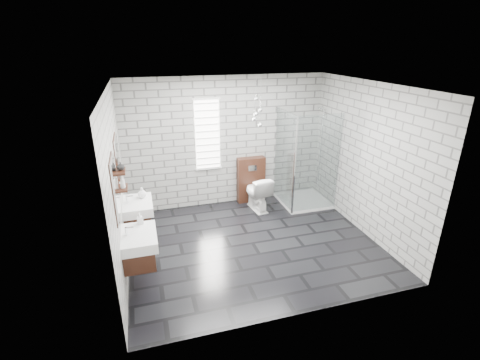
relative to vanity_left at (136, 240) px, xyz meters
name	(u,v)px	position (x,y,z in m)	size (l,w,h in m)	color
floor	(253,244)	(1.91, 0.61, -0.77)	(4.20, 3.60, 0.02)	black
ceiling	(255,85)	(1.91, 0.61, 1.95)	(4.20, 3.60, 0.02)	white
wall_back	(226,142)	(1.91, 2.42, 0.59)	(4.20, 0.02, 2.70)	#9A9A95
wall_front	(303,224)	(1.91, -1.20, 0.59)	(4.20, 0.02, 2.70)	#9A9A95
wall_left	(117,186)	(-0.20, 0.61, 0.59)	(0.02, 3.60, 2.70)	#9A9A95
wall_right	(366,160)	(4.02, 0.61, 0.59)	(0.02, 3.60, 2.70)	#9A9A95
vanity_left	(136,240)	(0.00, 0.00, 0.00)	(0.47, 0.70, 1.57)	#3A1D12
vanity_right	(135,207)	(0.00, 1.07, 0.00)	(0.47, 0.70, 1.57)	#3A1D12
shelf_lower	(123,188)	(-0.12, 0.56, 0.56)	(0.14, 0.30, 0.03)	#3A1D12
shelf_upper	(120,171)	(-0.12, 0.56, 0.82)	(0.14, 0.30, 0.03)	#3A1D12
window	(207,135)	(1.51, 2.39, 0.79)	(0.56, 0.05, 1.48)	white
cistern_panel	(251,180)	(2.42, 2.31, -0.26)	(0.60, 0.20, 1.00)	#3A1D12
flush_plate	(253,168)	(2.42, 2.21, 0.04)	(0.18, 0.01, 0.12)	silver
shower_enclosure	(303,183)	(3.41, 1.79, -0.25)	(1.00, 1.00, 2.03)	white
pendant_cluster	(257,113)	(2.42, 1.98, 1.26)	(0.23, 0.23, 0.95)	silver
toilet	(257,193)	(2.42, 1.88, -0.39)	(0.41, 0.72, 0.74)	white
soap_bottle_a	(140,219)	(0.07, 0.28, 0.18)	(0.08, 0.08, 0.17)	#B2B2B2
soap_bottle_b	(142,193)	(0.13, 1.20, 0.19)	(0.14, 0.14, 0.18)	#B2B2B2
soap_bottle_c	(122,182)	(-0.11, 0.53, 0.67)	(0.07, 0.07, 0.19)	#B2B2B2
vase	(121,166)	(-0.11, 0.58, 0.90)	(0.11, 0.11, 0.12)	#B2B2B2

